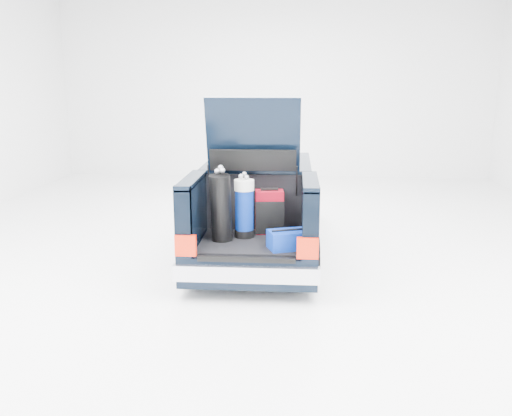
# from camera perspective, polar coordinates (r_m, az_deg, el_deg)

# --- Properties ---
(ground) EXTENTS (14.00, 14.00, 0.00)m
(ground) POSITION_cam_1_polar(r_m,az_deg,el_deg) (8.81, 0.24, -4.42)
(ground) COLOR white
(ground) RESTS_ON ground
(car) EXTENTS (1.87, 4.65, 2.47)m
(car) POSITION_cam_1_polar(r_m,az_deg,el_deg) (8.74, 0.29, 0.01)
(car) COLOR black
(car) RESTS_ON ground
(red_suitcase) EXTENTS (0.41, 0.29, 0.63)m
(red_suitcase) POSITION_cam_1_polar(r_m,az_deg,el_deg) (7.51, 1.41, -0.42)
(red_suitcase) COLOR maroon
(red_suitcase) RESTS_ON car
(black_golf_bag) EXTENTS (0.35, 0.40, 1.00)m
(black_golf_bag) POSITION_cam_1_polar(r_m,az_deg,el_deg) (7.11, -3.73, 0.03)
(black_golf_bag) COLOR black
(black_golf_bag) RESTS_ON car
(blue_golf_bag) EXTENTS (0.35, 0.35, 0.89)m
(blue_golf_bag) POSITION_cam_1_polar(r_m,az_deg,el_deg) (7.29, -1.24, 0.02)
(blue_golf_bag) COLOR black
(blue_golf_bag) RESTS_ON car
(blue_duffel) EXTENTS (0.56, 0.46, 0.26)m
(blue_duffel) POSITION_cam_1_polar(r_m,az_deg,el_deg) (6.86, 3.39, -3.34)
(blue_duffel) COLOR navy
(blue_duffel) RESTS_ON car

